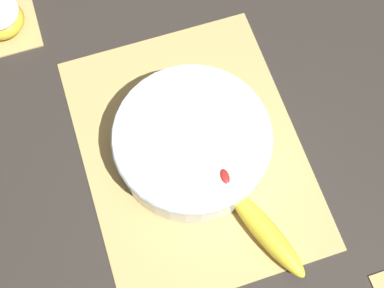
{
  "coord_description": "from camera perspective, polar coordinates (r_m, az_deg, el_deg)",
  "views": [
    {
      "loc": [
        -0.32,
        0.1,
        0.87
      ],
      "look_at": [
        0.0,
        0.0,
        0.03
      ],
      "focal_mm": 50.0,
      "sensor_mm": 36.0,
      "label": 1
    }
  ],
  "objects": [
    {
      "name": "ground_plane",
      "position": [
        0.94,
        -0.0,
        -0.79
      ],
      "size": [
        6.0,
        6.0,
        0.0
      ],
      "primitive_type": "plane",
      "color": "#2D2823"
    },
    {
      "name": "apple_half",
      "position": [
        1.09,
        -19.69,
        12.4
      ],
      "size": [
        0.09,
        0.09,
        0.05
      ],
      "color": "gold",
      "rests_on": "coaster_mat_far_right"
    },
    {
      "name": "coaster_mat_far_right",
      "position": [
        1.11,
        -19.23,
        11.61
      ],
      "size": [
        0.12,
        0.12,
        0.01
      ],
      "color": "tan",
      "rests_on": "ground_plane"
    },
    {
      "name": "bamboo_mat_center",
      "position": [
        0.94,
        -0.0,
        -0.72
      ],
      "size": [
        0.49,
        0.37,
        0.01
      ],
      "color": "tan",
      "rests_on": "ground_plane"
    },
    {
      "name": "fruit_salad_bowl",
      "position": [
        0.89,
        0.01,
        0.26
      ],
      "size": [
        0.27,
        0.27,
        0.07
      ],
      "color": "silver",
      "rests_on": "bamboo_mat_center"
    },
    {
      "name": "whole_banana",
      "position": [
        0.88,
        7.84,
        -9.25
      ],
      "size": [
        0.18,
        0.1,
        0.04
      ],
      "color": "yellow",
      "rests_on": "bamboo_mat_center"
    }
  ]
}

